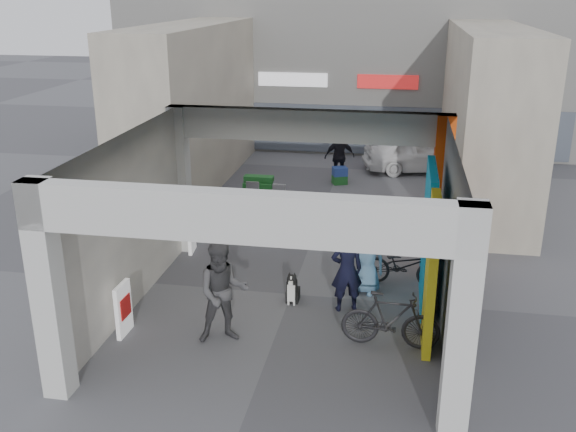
% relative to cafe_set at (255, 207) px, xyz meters
% --- Properties ---
extents(ground, '(90.00, 90.00, 0.00)m').
position_rel_cafe_set_xyz_m(ground, '(1.79, -4.52, -0.31)').
color(ground, '#545459').
rests_on(ground, ground).
extents(arcade_canopy, '(6.40, 6.45, 6.40)m').
position_rel_cafe_set_xyz_m(arcade_canopy, '(2.33, -5.34, 1.99)').
color(arcade_canopy, beige).
rests_on(arcade_canopy, ground).
extents(far_building, '(18.00, 4.08, 8.00)m').
position_rel_cafe_set_xyz_m(far_building, '(1.79, 9.47, 3.68)').
color(far_building, silver).
rests_on(far_building, ground).
extents(plaza_bldg_left, '(2.00, 9.00, 5.00)m').
position_rel_cafe_set_xyz_m(plaza_bldg_left, '(-2.71, 2.98, 2.19)').
color(plaza_bldg_left, '#B5AD96').
rests_on(plaza_bldg_left, ground).
extents(plaza_bldg_right, '(2.00, 9.00, 5.00)m').
position_rel_cafe_set_xyz_m(plaza_bldg_right, '(6.29, 2.98, 2.19)').
color(plaza_bldg_right, '#B5AD96').
rests_on(plaza_bldg_right, ground).
extents(bollard_left, '(0.09, 0.09, 0.90)m').
position_rel_cafe_set_xyz_m(bollard_left, '(0.15, -1.98, 0.14)').
color(bollard_left, '#92949A').
rests_on(bollard_left, ground).
extents(bollard_center, '(0.09, 0.09, 0.91)m').
position_rel_cafe_set_xyz_m(bollard_center, '(1.67, -2.00, 0.14)').
color(bollard_center, '#92949A').
rests_on(bollard_center, ground).
extents(bollard_right, '(0.09, 0.09, 0.92)m').
position_rel_cafe_set_xyz_m(bollard_right, '(3.48, -2.17, 0.15)').
color(bollard_right, '#92949A').
rests_on(bollard_right, ground).
extents(advert_board_near, '(0.11, 0.55, 1.00)m').
position_rel_cafe_set_xyz_m(advert_board_near, '(-0.95, -6.63, 0.20)').
color(advert_board_near, white).
rests_on(advert_board_near, ground).
extents(advert_board_far, '(0.15, 0.56, 1.00)m').
position_rel_cafe_set_xyz_m(advert_board_far, '(-0.95, -2.66, 0.20)').
color(advert_board_far, white).
rests_on(advert_board_far, ground).
extents(cafe_set, '(1.45, 1.17, 0.87)m').
position_rel_cafe_set_xyz_m(cafe_set, '(0.00, 0.00, 0.00)').
color(cafe_set, '#99999D').
rests_on(cafe_set, ground).
extents(produce_stand, '(1.06, 0.57, 0.70)m').
position_rel_cafe_set_xyz_m(produce_stand, '(-0.27, 1.56, -0.03)').
color(produce_stand, black).
rests_on(produce_stand, ground).
extents(crate_stack, '(0.55, 0.49, 0.56)m').
position_rel_cafe_set_xyz_m(crate_stack, '(1.99, 3.62, -0.03)').
color(crate_stack, '#195A21').
rests_on(crate_stack, ground).
extents(border_collie, '(0.25, 0.49, 0.68)m').
position_rel_cafe_set_xyz_m(border_collie, '(1.87, -4.87, -0.04)').
color(border_collie, black).
rests_on(border_collie, ground).
extents(man_with_dog, '(0.72, 0.58, 1.72)m').
position_rel_cafe_set_xyz_m(man_with_dog, '(2.97, -5.00, 0.55)').
color(man_with_dog, black).
rests_on(man_with_dog, ground).
extents(man_back_turned, '(1.12, 0.99, 1.90)m').
position_rel_cafe_set_xyz_m(man_back_turned, '(0.91, -6.53, 0.64)').
color(man_back_turned, '#414144').
rests_on(man_back_turned, ground).
extents(man_elderly, '(0.87, 0.71, 1.54)m').
position_rel_cafe_set_xyz_m(man_elderly, '(3.31, -4.12, 0.46)').
color(man_elderly, '#5986AD').
rests_on(man_elderly, ground).
extents(man_crates, '(1.07, 0.71, 1.69)m').
position_rel_cafe_set_xyz_m(man_crates, '(1.94, 3.89, 0.53)').
color(man_crates, black).
rests_on(man_crates, ground).
extents(bicycle_front, '(1.78, 0.72, 0.92)m').
position_rel_cafe_set_xyz_m(bicycle_front, '(4.06, -3.66, 0.15)').
color(bicycle_front, black).
rests_on(bicycle_front, ground).
extents(bicycle_rear, '(1.75, 0.54, 1.04)m').
position_rel_cafe_set_xyz_m(bicycle_rear, '(3.86, -6.23, 0.21)').
color(bicycle_rear, black).
rests_on(bicycle_rear, ground).
extents(white_van, '(4.09, 2.43, 1.30)m').
position_rel_cafe_set_xyz_m(white_van, '(4.54, 5.62, 0.34)').
color(white_van, white).
rests_on(white_van, ground).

